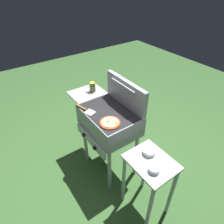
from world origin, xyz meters
TOP-DOWN VIEW (x-y plane):
  - ground_plane at (0.00, 0.00)m, footprint 8.00×8.00m
  - grill at (-0.01, -0.00)m, footprint 0.96×0.53m
  - grill_lid_open at (0.00, 0.21)m, footprint 0.63×0.08m
  - pizza_cheese at (0.17, -0.11)m, footprint 0.20×0.20m
  - sauce_jar at (-0.46, 0.07)m, footprint 0.07×0.07m
  - spatula at (-0.17, -0.20)m, footprint 0.27×0.13m
  - prep_table at (0.66, 0.00)m, footprint 0.44×0.36m
  - topping_bowl_near at (0.58, 0.05)m, footprint 0.12×0.12m
  - topping_bowl_far at (0.75, -0.06)m, footprint 0.10×0.10m

SIDE VIEW (x-z plane):
  - ground_plane at x=0.00m, z-range 0.00..0.00m
  - prep_table at x=0.66m, z-range 0.16..0.90m
  - grill at x=-0.01m, z-range 0.31..1.21m
  - topping_bowl_near at x=0.58m, z-range 0.74..0.78m
  - topping_bowl_far at x=0.75m, z-range 0.74..0.78m
  - spatula at x=-0.17m, z-range 0.90..0.92m
  - pizza_cheese at x=0.17m, z-range 0.89..0.93m
  - sauce_jar at x=-0.46m, z-range 0.90..1.02m
  - grill_lid_open at x=0.00m, z-range 0.90..1.20m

